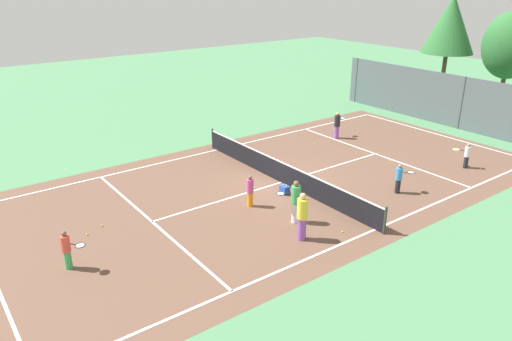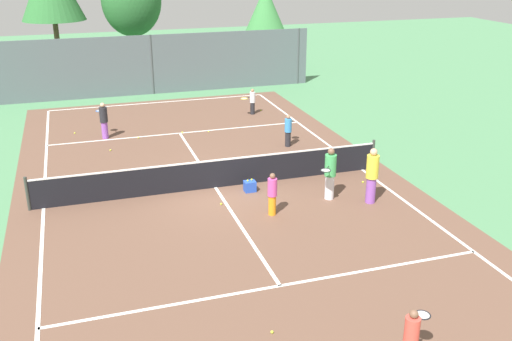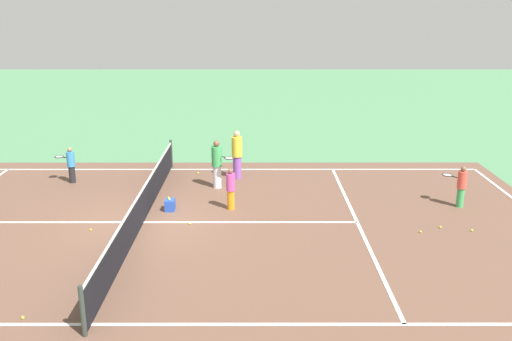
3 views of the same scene
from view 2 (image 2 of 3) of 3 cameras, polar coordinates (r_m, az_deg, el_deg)
ground_plane at (r=19.72m, az=-3.99°, el=-1.68°), size 80.00×80.00×0.00m
court_surface at (r=19.72m, az=-3.99°, el=-1.67°), size 13.00×25.00×0.01m
tennis_net at (r=19.53m, az=-4.03°, el=-0.30°), size 11.90×0.10×1.10m
perimeter_fence at (r=32.53m, az=-10.14°, el=10.13°), size 18.00×0.12×3.20m
tree_0 at (r=39.06m, az=0.93°, el=15.53°), size 2.61×2.61×5.29m
tree_2 at (r=37.10m, az=-12.09°, el=15.96°), size 3.58×2.87×6.73m
player_0 at (r=25.33m, az=-14.66°, el=4.80°), size 0.48×0.91×1.55m
player_1 at (r=11.82m, az=14.95°, el=-15.60°), size 0.81×0.71×1.35m
player_2 at (r=17.47m, az=1.60°, el=-2.28°), size 0.29×0.29×1.35m
player_3 at (r=18.57m, az=11.27°, el=-0.46°), size 0.39×0.39×1.81m
player_4 at (r=23.58m, az=3.16°, el=3.98°), size 0.59×0.85×1.32m
player_5 at (r=18.64m, az=7.25°, el=-0.26°), size 0.79×0.87×1.72m
player_6 at (r=28.19m, az=-0.39°, el=6.80°), size 0.84×0.58×1.25m
ball_crate at (r=19.32m, az=-0.60°, el=-1.54°), size 0.38×0.30×0.43m
tennis_ball_1 at (r=20.74m, az=4.38°, el=-0.42°), size 0.07×0.07×0.07m
tennis_ball_3 at (r=20.84m, az=-6.61°, el=-0.39°), size 0.07×0.07×0.07m
tennis_ball_4 at (r=26.52m, az=-17.31°, el=3.51°), size 0.07×0.07×0.07m
tennis_ball_5 at (r=20.38m, az=10.41°, el=-1.11°), size 0.07×0.07×0.07m
tennis_ball_6 at (r=25.20m, az=-11.43°, el=3.16°), size 0.07×0.07×0.07m
tennis_ball_7 at (r=18.41m, az=-3.43°, el=-3.28°), size 0.07×0.07×0.07m
tennis_ball_8 at (r=25.64m, az=-7.22°, el=3.73°), size 0.07×0.07×0.07m
tennis_ball_9 at (r=12.73m, az=1.58°, el=-15.51°), size 0.07×0.07×0.07m
tennis_ball_10 at (r=28.93m, az=0.47°, el=5.91°), size 0.07×0.07×0.07m
tennis_ball_11 at (r=23.89m, az=-14.05°, el=1.94°), size 0.07×0.07×0.07m
tennis_ball_12 at (r=20.64m, az=-19.40°, el=-1.73°), size 0.07×0.07×0.07m
tennis_ball_13 at (r=25.64m, az=-4.66°, el=3.83°), size 0.07×0.07×0.07m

